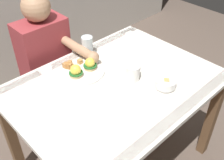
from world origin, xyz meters
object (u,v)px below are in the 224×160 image
object	(u,v)px
fruit_bowl	(166,83)
water_glass_near	(87,47)
eggs_benedict_plate	(81,70)
fork	(117,55)
coffee_mug	(133,73)
diner_person	(48,61)
dining_table	(116,97)

from	to	relation	value
fruit_bowl	water_glass_near	xyz separation A→B (m)	(-0.10, 0.57, 0.03)
eggs_benedict_plate	water_glass_near	size ratio (longest dim) A/B	1.98
fruit_bowl	fork	xyz separation A→B (m)	(0.04, 0.44, -0.03)
coffee_mug	water_glass_near	distance (m)	0.39
fruit_bowl	diner_person	xyz separation A→B (m)	(-0.27, 0.82, -0.12)
coffee_mug	water_glass_near	bearing A→B (deg)	93.00
fork	water_glass_near	size ratio (longest dim) A/B	0.97
dining_table	water_glass_near	distance (m)	0.39
fruit_bowl	fork	size ratio (longest dim) A/B	0.91
diner_person	coffee_mug	bearing A→B (deg)	-73.52
eggs_benedict_plate	diner_person	xyz separation A→B (m)	(-0.01, 0.38, -0.11)
fruit_bowl	diner_person	distance (m)	0.88
fruit_bowl	water_glass_near	distance (m)	0.58
coffee_mug	water_glass_near	size ratio (longest dim) A/B	0.82
eggs_benedict_plate	fruit_bowl	size ratio (longest dim) A/B	2.25
fruit_bowl	water_glass_near	size ratio (longest dim) A/B	0.88
fork	coffee_mug	bearing A→B (deg)	-115.25
water_glass_near	diner_person	world-z (taller)	diner_person
water_glass_near	fruit_bowl	bearing A→B (deg)	-80.03
dining_table	eggs_benedict_plate	world-z (taller)	eggs_benedict_plate
dining_table	fork	size ratio (longest dim) A/B	9.09
fruit_bowl	eggs_benedict_plate	bearing A→B (deg)	120.42
coffee_mug	diner_person	xyz separation A→B (m)	(-0.19, 0.64, -0.14)
dining_table	fork	bearing A→B (deg)	44.49
dining_table	diner_person	bearing A→B (deg)	98.87
dining_table	fork	distance (m)	0.33
coffee_mug	fork	distance (m)	0.29
eggs_benedict_plate	fork	world-z (taller)	eggs_benedict_plate
coffee_mug	water_glass_near	xyz separation A→B (m)	(-0.02, 0.39, 0.01)
water_glass_near	diner_person	bearing A→B (deg)	124.11
dining_table	diner_person	distance (m)	0.61
fruit_bowl	fork	distance (m)	0.44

